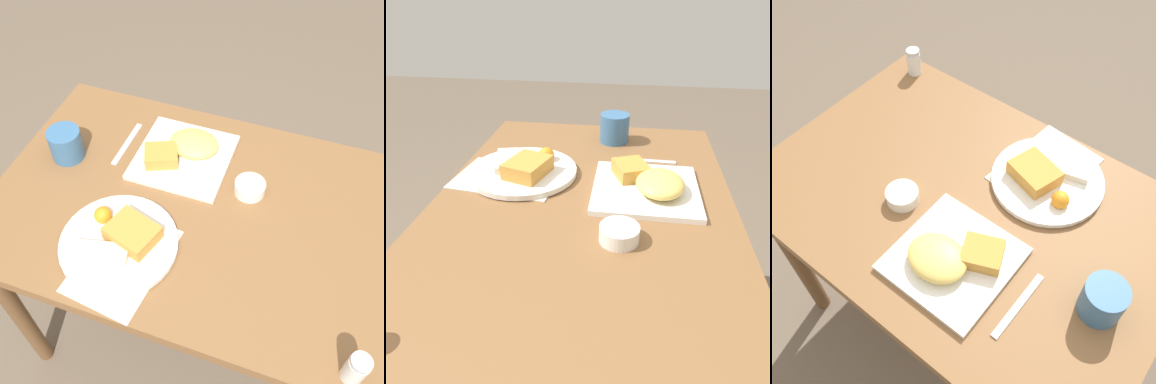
% 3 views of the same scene
% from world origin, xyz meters
% --- Properties ---
extents(dining_table, '(1.04, 0.70, 0.73)m').
position_xyz_m(dining_table, '(0.00, 0.00, 0.64)').
color(dining_table, brown).
rests_on(dining_table, ground_plane).
extents(menu_card, '(0.21, 0.29, 0.00)m').
position_xyz_m(menu_card, '(0.10, 0.21, 0.73)').
color(menu_card, beige).
rests_on(menu_card, dining_table).
extents(plate_square_near, '(0.25, 0.25, 0.06)m').
position_xyz_m(plate_square_near, '(0.08, -0.15, 0.75)').
color(plate_square_near, white).
rests_on(plate_square_near, dining_table).
extents(plate_oval_far, '(0.28, 0.28, 0.05)m').
position_xyz_m(plate_oval_far, '(0.12, 0.17, 0.75)').
color(plate_oval_far, white).
rests_on(plate_oval_far, menu_card).
extents(sauce_ramekin, '(0.08, 0.08, 0.03)m').
position_xyz_m(sauce_ramekin, '(-0.13, -0.09, 0.75)').
color(sauce_ramekin, white).
rests_on(sauce_ramekin, dining_table).
extents(butter_knife, '(0.02, 0.17, 0.00)m').
position_xyz_m(butter_knife, '(0.25, -0.15, 0.73)').
color(butter_knife, silver).
rests_on(butter_knife, dining_table).
extents(coffee_mug, '(0.09, 0.09, 0.09)m').
position_xyz_m(coffee_mug, '(0.39, -0.05, 0.77)').
color(coffee_mug, '#386693').
rests_on(coffee_mug, dining_table).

